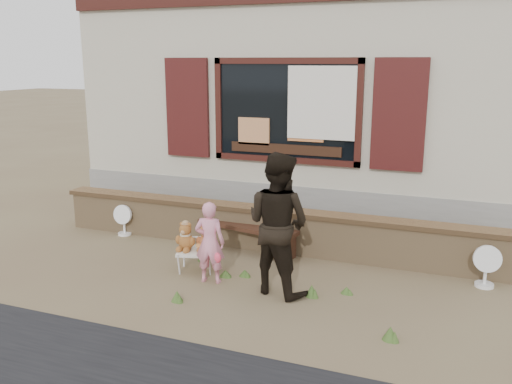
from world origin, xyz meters
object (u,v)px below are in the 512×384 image
at_px(child, 210,242).
at_px(adult, 278,224).
at_px(folding_chair, 196,252).
at_px(teddy_bear_left, 186,236).
at_px(teddy_bear_right, 206,237).
at_px(bench, 247,232).

bearing_deg(child, adult, 174.18).
bearing_deg(folding_chair, teddy_bear_left, 180.00).
bearing_deg(teddy_bear_right, bench, 59.36).
distance_m(child, adult, 0.99).
distance_m(bench, teddy_bear_right, 1.00).
xyz_separation_m(folding_chair, teddy_bear_left, (-0.13, -0.04, 0.23)).
height_order(bench, teddy_bear_right, teddy_bear_right).
height_order(bench, folding_chair, bench).
xyz_separation_m(teddy_bear_right, child, (0.21, -0.32, 0.05)).
xyz_separation_m(teddy_bear_left, child, (0.48, -0.24, 0.04)).
relative_size(bench, child, 1.53).
bearing_deg(adult, bench, -36.36).
xyz_separation_m(folding_chair, teddy_bear_right, (0.13, 0.04, 0.22)).
height_order(teddy_bear_left, adult, adult).
distance_m(teddy_bear_left, child, 0.54).
relative_size(bench, folding_chair, 2.76).
distance_m(folding_chair, teddy_bear_right, 0.26).
bearing_deg(bench, folding_chair, -98.97).
bearing_deg(adult, teddy_bear_left, 9.12).
relative_size(folding_chair, adult, 0.34).
xyz_separation_m(bench, child, (-0.01, -1.27, 0.24)).
bearing_deg(folding_chair, bench, 52.81).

